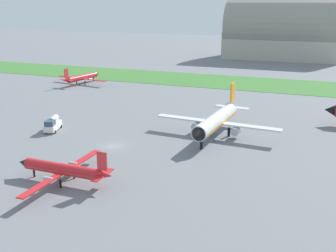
{
  "coord_description": "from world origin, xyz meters",
  "views": [
    {
      "loc": [
        40.32,
        -72.49,
        29.07
      ],
      "look_at": [
        9.0,
        8.47,
        3.0
      ],
      "focal_mm": 44.23,
      "sensor_mm": 36.0,
      "label": 1
    }
  ],
  "objects_px": {
    "airplane_foreground_turboprop": "(64,169)",
    "fuel_truck_midfield": "(53,124)",
    "airplane_midfield_jet": "(217,120)",
    "airplane_taxiing_turboprop": "(82,77)"
  },
  "relations": [
    {
      "from": "airplane_foreground_turboprop",
      "to": "fuel_truck_midfield",
      "type": "distance_m",
      "value": 30.82
    },
    {
      "from": "airplane_taxiing_turboprop",
      "to": "airplane_foreground_turboprop",
      "type": "height_order",
      "value": "airplane_taxiing_turboprop"
    },
    {
      "from": "airplane_taxiing_turboprop",
      "to": "fuel_truck_midfield",
      "type": "relative_size",
      "value": 3.22
    },
    {
      "from": "airplane_midfield_jet",
      "to": "fuel_truck_midfield",
      "type": "relative_size",
      "value": 4.18
    },
    {
      "from": "airplane_taxiing_turboprop",
      "to": "fuel_truck_midfield",
      "type": "distance_m",
      "value": 58.13
    },
    {
      "from": "airplane_foreground_turboprop",
      "to": "airplane_midfield_jet",
      "type": "distance_m",
      "value": 37.85
    },
    {
      "from": "airplane_taxiing_turboprop",
      "to": "airplane_midfield_jet",
      "type": "height_order",
      "value": "airplane_midfield_jet"
    },
    {
      "from": "airplane_foreground_turboprop",
      "to": "airplane_midfield_jet",
      "type": "xyz_separation_m",
      "value": [
        17.38,
        33.6,
        1.32
      ]
    },
    {
      "from": "airplane_midfield_jet",
      "to": "fuel_truck_midfield",
      "type": "bearing_deg",
      "value": -70.97
    },
    {
      "from": "airplane_midfield_jet",
      "to": "airplane_taxiing_turboprop",
      "type": "bearing_deg",
      "value": -120.16
    }
  ]
}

